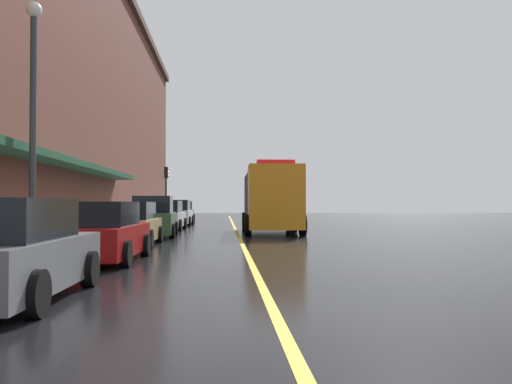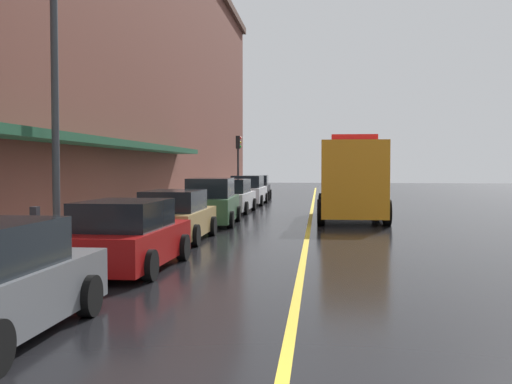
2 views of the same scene
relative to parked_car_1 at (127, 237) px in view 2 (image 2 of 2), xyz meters
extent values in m
plane|color=black|center=(3.88, 17.60, -0.73)|extent=(112.00, 112.00, 0.00)
cube|color=#ADA8A0|center=(-2.32, 17.60, -0.66)|extent=(2.40, 70.00, 0.15)
cube|color=gold|center=(3.88, 17.60, -0.73)|extent=(0.16, 70.00, 0.01)
cube|color=brown|center=(-10.49, 16.60, 7.40)|extent=(13.93, 64.00, 16.26)
cube|color=#19472D|center=(-2.97, 8.60, 2.37)|extent=(1.20, 22.40, 0.24)
cylinder|color=black|center=(0.77, -4.22, -0.41)|extent=(0.23, 0.64, 0.64)
cube|color=maroon|center=(0.00, 0.06, -0.18)|extent=(1.94, 4.44, 0.75)
cube|color=black|center=(0.00, -0.16, 0.50)|extent=(1.71, 2.46, 0.62)
cylinder|color=black|center=(-0.89, 1.45, -0.41)|extent=(0.24, 0.65, 0.64)
cylinder|color=black|center=(0.96, 1.40, -0.41)|extent=(0.24, 0.65, 0.64)
cylinder|color=black|center=(-0.96, -1.28, -0.41)|extent=(0.24, 0.65, 0.64)
cylinder|color=black|center=(0.90, -1.33, -0.41)|extent=(0.24, 0.65, 0.64)
cube|color=#A5844C|center=(-0.17, 5.38, -0.18)|extent=(1.78, 4.49, 0.76)
cube|color=black|center=(-0.17, 5.15, 0.52)|extent=(1.60, 2.47, 0.62)
cylinder|color=black|center=(-1.06, 6.77, -0.41)|extent=(0.22, 0.64, 0.64)
cylinder|color=black|center=(0.73, 6.76, -0.41)|extent=(0.22, 0.64, 0.64)
cylinder|color=black|center=(-1.06, 3.99, -0.41)|extent=(0.22, 0.64, 0.64)
cylinder|color=black|center=(0.73, 3.99, -0.41)|extent=(0.22, 0.64, 0.64)
cube|color=#2D5133|center=(0.02, 10.62, -0.10)|extent=(1.97, 4.56, 0.91)
cube|color=black|center=(0.03, 10.40, 0.73)|extent=(1.71, 2.53, 0.75)
cylinder|color=black|center=(-0.94, 11.98, -0.41)|extent=(0.25, 0.65, 0.64)
cylinder|color=black|center=(0.87, 12.05, -0.41)|extent=(0.25, 0.65, 0.64)
cylinder|color=black|center=(-0.83, 9.20, -0.41)|extent=(0.25, 0.65, 0.64)
cylinder|color=black|center=(0.98, 9.27, -0.41)|extent=(0.25, 0.65, 0.64)
cube|color=silver|center=(-0.05, 17.03, -0.15)|extent=(1.82, 4.81, 0.82)
cube|color=black|center=(-0.06, 16.79, 0.60)|extent=(1.60, 2.66, 0.67)
cylinder|color=black|center=(-0.88, 18.53, -0.41)|extent=(0.24, 0.65, 0.64)
cylinder|color=black|center=(0.85, 18.49, -0.41)|extent=(0.24, 0.65, 0.64)
cylinder|color=black|center=(-0.95, 15.57, -0.41)|extent=(0.24, 0.65, 0.64)
cylinder|color=black|center=(0.78, 15.53, -0.41)|extent=(0.24, 0.65, 0.64)
cube|color=silver|center=(-0.04, 23.58, -0.12)|extent=(1.93, 4.76, 0.87)
cube|color=black|center=(-0.04, 23.35, 0.67)|extent=(1.71, 2.63, 0.71)
cylinder|color=black|center=(-0.97, 25.06, -0.41)|extent=(0.23, 0.64, 0.64)
cylinder|color=black|center=(0.92, 25.04, -0.41)|extent=(0.23, 0.64, 0.64)
cylinder|color=black|center=(-1.00, 22.13, -0.41)|extent=(0.23, 0.64, 0.64)
cylinder|color=black|center=(0.89, 22.10, -0.41)|extent=(0.23, 0.64, 0.64)
cube|color=black|center=(-0.16, 29.52, -0.14)|extent=(1.95, 4.26, 0.83)
cube|color=black|center=(-0.15, 29.31, 0.62)|extent=(1.70, 2.37, 0.68)
cylinder|color=black|center=(-1.11, 30.79, -0.41)|extent=(0.24, 0.65, 0.64)
cylinder|color=black|center=(0.70, 30.86, -0.41)|extent=(0.24, 0.65, 0.64)
cylinder|color=black|center=(-1.02, 28.19, -0.41)|extent=(0.24, 0.65, 0.64)
cylinder|color=black|center=(0.80, 28.26, -0.41)|extent=(0.24, 0.65, 0.64)
cube|color=orange|center=(5.62, 10.93, 1.07)|extent=(2.56, 2.28, 3.00)
cube|color=#3F3F42|center=(5.66, 15.10, 0.95)|extent=(2.60, 5.48, 2.76)
cube|color=red|center=(5.62, 10.93, 2.69)|extent=(1.78, 0.62, 0.24)
cylinder|color=black|center=(6.90, 10.99, -0.23)|extent=(0.31, 1.00, 1.00)
cylinder|color=black|center=(4.33, 11.02, -0.23)|extent=(0.31, 1.00, 1.00)
cylinder|color=black|center=(6.94, 14.40, -0.23)|extent=(0.31, 1.00, 1.00)
cylinder|color=black|center=(4.37, 14.43, -0.23)|extent=(0.31, 1.00, 1.00)
cylinder|color=black|center=(6.96, 16.61, -0.23)|extent=(0.31, 1.00, 1.00)
cylinder|color=black|center=(4.40, 16.64, -0.23)|extent=(0.31, 1.00, 1.00)
cylinder|color=#4C4C51|center=(-1.47, 23.50, -0.06)|extent=(0.07, 0.07, 1.05)
cube|color=black|center=(-1.47, 23.50, 0.61)|extent=(0.14, 0.18, 0.28)
cylinder|color=#4C4C51|center=(-1.47, -1.34, -0.06)|extent=(0.07, 0.07, 1.05)
cube|color=black|center=(-1.47, -1.34, 0.61)|extent=(0.14, 0.18, 0.28)
cylinder|color=#33383D|center=(-2.07, 1.02, 2.67)|extent=(0.18, 0.18, 6.50)
cylinder|color=#232326|center=(-1.42, 29.29, 1.12)|extent=(0.14, 0.14, 3.40)
cube|color=black|center=(-1.42, 29.29, 3.27)|extent=(0.28, 0.36, 0.90)
sphere|color=red|center=(-1.26, 29.29, 3.57)|extent=(0.16, 0.16, 0.16)
sphere|color=gold|center=(-1.26, 29.29, 3.27)|extent=(0.16, 0.16, 0.16)
sphere|color=green|center=(-1.26, 29.29, 2.97)|extent=(0.16, 0.16, 0.16)
camera|label=1|loc=(3.18, -14.10, 0.76)|focal=37.75mm
camera|label=2|loc=(4.26, -13.11, 1.56)|focal=42.75mm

